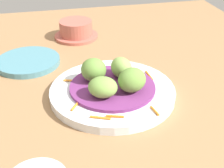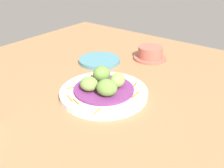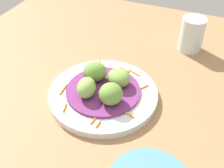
# 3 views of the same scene
# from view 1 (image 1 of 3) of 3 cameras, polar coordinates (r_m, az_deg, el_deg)

# --- Properties ---
(table_surface) EXTENTS (1.10, 1.10, 0.02)m
(table_surface) POSITION_cam_1_polar(r_m,az_deg,el_deg) (0.65, -5.44, -2.01)
(table_surface) COLOR #936D47
(table_surface) RESTS_ON ground
(main_plate) EXTENTS (0.25, 0.25, 0.02)m
(main_plate) POSITION_cam_1_polar(r_m,az_deg,el_deg) (0.62, 0.08, -1.45)
(main_plate) COLOR silver
(main_plate) RESTS_ON table_surface
(cabbage_bed) EXTENTS (0.17, 0.17, 0.01)m
(cabbage_bed) POSITION_cam_1_polar(r_m,az_deg,el_deg) (0.62, 0.09, -0.53)
(cabbage_bed) COLOR #702D6B
(cabbage_bed) RESTS_ON main_plate
(carrot_garnish) EXTENTS (0.18, 0.21, 0.00)m
(carrot_garnish) POSITION_cam_1_polar(r_m,az_deg,el_deg) (0.61, -0.11, -1.17)
(carrot_garnish) COLOR orange
(carrot_garnish) RESTS_ON main_plate
(guac_scoop_left) EXTENTS (0.06, 0.06, 0.05)m
(guac_scoop_left) POSITION_cam_1_polar(r_m,az_deg,el_deg) (0.62, -3.30, 2.41)
(guac_scoop_left) COLOR olive
(guac_scoop_left) RESTS_ON cabbage_bed
(guac_scoop_center) EXTENTS (0.07, 0.07, 0.04)m
(guac_scoop_center) POSITION_cam_1_polar(r_m,az_deg,el_deg) (0.57, -1.69, -0.58)
(guac_scoop_center) COLOR #759E47
(guac_scoop_center) RESTS_ON cabbage_bed
(guac_scoop_right) EXTENTS (0.07, 0.07, 0.05)m
(guac_scoop_right) POSITION_cam_1_polar(r_m,az_deg,el_deg) (0.59, 3.65, 0.75)
(guac_scoop_right) COLOR olive
(guac_scoop_right) RESTS_ON cabbage_bed
(guac_scoop_back) EXTENTS (0.05, 0.06, 0.04)m
(guac_scoop_back) POSITION_cam_1_polar(r_m,az_deg,el_deg) (0.64, 1.69, 3.05)
(guac_scoop_back) COLOR #84A851
(guac_scoop_back) RESTS_ON cabbage_bed
(side_plate_small) EXTENTS (0.15, 0.15, 0.01)m
(side_plate_small) POSITION_cam_1_polar(r_m,az_deg,el_deg) (0.77, -15.02, 3.97)
(side_plate_small) COLOR teal
(side_plate_small) RESTS_ON table_surface
(terracotta_bowl) EXTENTS (0.12, 0.12, 0.05)m
(terracotta_bowl) POSITION_cam_1_polar(r_m,az_deg,el_deg) (0.89, -6.58, 9.74)
(terracotta_bowl) COLOR #B75B4C
(terracotta_bowl) RESTS_ON table_surface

